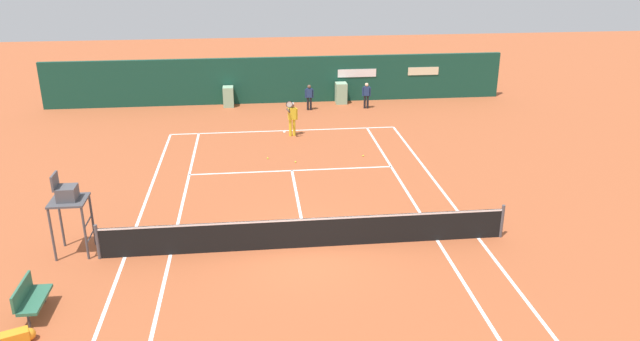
{
  "coord_description": "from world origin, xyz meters",
  "views": [
    {
      "loc": [
        -1.45,
        -16.24,
        8.75
      ],
      "look_at": [
        0.87,
        4.23,
        0.8
      ],
      "focal_mm": 34.54,
      "sensor_mm": 36.0,
      "label": 1
    }
  ],
  "objects_px": {
    "equipment_bag": "(14,338)",
    "tennis_ball_mid_court": "(268,158)",
    "umpire_chair": "(68,200)",
    "tennis_ball_by_sideline": "(363,156)",
    "tennis_ball_near_service_line": "(295,162)",
    "ball_kid_centre_post": "(309,96)",
    "player_bench": "(30,297)",
    "ball_kid_right_post": "(366,94)",
    "player_on_baseline": "(292,116)"
  },
  "relations": [
    {
      "from": "umpire_chair",
      "to": "player_on_baseline",
      "type": "bearing_deg",
      "value": 145.66
    },
    {
      "from": "umpire_chair",
      "to": "tennis_ball_by_sideline",
      "type": "height_order",
      "value": "umpire_chair"
    },
    {
      "from": "ball_kid_centre_post",
      "to": "tennis_ball_by_sideline",
      "type": "distance_m",
      "value": 7.71
    },
    {
      "from": "equipment_bag",
      "to": "tennis_ball_mid_court",
      "type": "distance_m",
      "value": 13.23
    },
    {
      "from": "tennis_ball_by_sideline",
      "to": "player_bench",
      "type": "bearing_deg",
      "value": -134.13
    },
    {
      "from": "player_on_baseline",
      "to": "ball_kid_right_post",
      "type": "relative_size",
      "value": 1.3
    },
    {
      "from": "ball_kid_centre_post",
      "to": "tennis_ball_mid_court",
      "type": "relative_size",
      "value": 19.99
    },
    {
      "from": "player_on_baseline",
      "to": "ball_kid_right_post",
      "type": "xyz_separation_m",
      "value": [
        4.27,
        4.37,
        -0.15
      ]
    },
    {
      "from": "equipment_bag",
      "to": "ball_kid_centre_post",
      "type": "bearing_deg",
      "value": 65.77
    },
    {
      "from": "ball_kid_right_post",
      "to": "tennis_ball_near_service_line",
      "type": "relative_size",
      "value": 20.3
    },
    {
      "from": "ball_kid_right_post",
      "to": "player_on_baseline",
      "type": "bearing_deg",
      "value": 56.92
    },
    {
      "from": "equipment_bag",
      "to": "tennis_ball_by_sideline",
      "type": "bearing_deg",
      "value": 48.78
    },
    {
      "from": "player_bench",
      "to": "tennis_ball_by_sideline",
      "type": "height_order",
      "value": "player_bench"
    },
    {
      "from": "tennis_ball_by_sideline",
      "to": "player_on_baseline",
      "type": "bearing_deg",
      "value": 131.2
    },
    {
      "from": "equipment_bag",
      "to": "tennis_ball_by_sideline",
      "type": "relative_size",
      "value": 14.04
    },
    {
      "from": "ball_kid_right_post",
      "to": "ball_kid_centre_post",
      "type": "height_order",
      "value": "ball_kid_right_post"
    },
    {
      "from": "player_bench",
      "to": "equipment_bag",
      "type": "relative_size",
      "value": 1.38
    },
    {
      "from": "equipment_bag",
      "to": "tennis_ball_mid_court",
      "type": "height_order",
      "value": "equipment_bag"
    },
    {
      "from": "player_bench",
      "to": "player_on_baseline",
      "type": "distance_m",
      "value": 15.43
    },
    {
      "from": "umpire_chair",
      "to": "ball_kid_centre_post",
      "type": "distance_m",
      "value": 16.98
    },
    {
      "from": "player_on_baseline",
      "to": "tennis_ball_near_service_line",
      "type": "relative_size",
      "value": 26.49
    },
    {
      "from": "ball_kid_right_post",
      "to": "tennis_ball_near_service_line",
      "type": "bearing_deg",
      "value": 72.32
    },
    {
      "from": "player_bench",
      "to": "tennis_ball_by_sideline",
      "type": "distance_m",
      "value": 14.52
    },
    {
      "from": "umpire_chair",
      "to": "player_bench",
      "type": "relative_size",
      "value": 1.9
    },
    {
      "from": "equipment_bag",
      "to": "tennis_ball_near_service_line",
      "type": "distance_m",
      "value": 13.3
    },
    {
      "from": "ball_kid_right_post",
      "to": "tennis_ball_mid_court",
      "type": "distance_m",
      "value": 9.24
    },
    {
      "from": "player_on_baseline",
      "to": "tennis_ball_by_sideline",
      "type": "xyz_separation_m",
      "value": [
        2.76,
        -3.15,
        -0.91
      ]
    },
    {
      "from": "tennis_ball_by_sideline",
      "to": "ball_kid_right_post",
      "type": "bearing_deg",
      "value": 78.64
    },
    {
      "from": "tennis_ball_mid_court",
      "to": "tennis_ball_near_service_line",
      "type": "relative_size",
      "value": 1.0
    },
    {
      "from": "equipment_bag",
      "to": "player_on_baseline",
      "type": "relative_size",
      "value": 0.53
    },
    {
      "from": "ball_kid_right_post",
      "to": "tennis_ball_mid_court",
      "type": "bearing_deg",
      "value": 64.53
    },
    {
      "from": "umpire_chair",
      "to": "equipment_bag",
      "type": "xyz_separation_m",
      "value": [
        -0.28,
        -4.33,
        -1.53
      ]
    },
    {
      "from": "ball_kid_centre_post",
      "to": "tennis_ball_near_service_line",
      "type": "distance_m",
      "value": 8.09
    },
    {
      "from": "ball_kid_right_post",
      "to": "tennis_ball_near_service_line",
      "type": "height_order",
      "value": "ball_kid_right_post"
    },
    {
      "from": "equipment_bag",
      "to": "umpire_chair",
      "type": "bearing_deg",
      "value": 86.36
    },
    {
      "from": "umpire_chair",
      "to": "ball_kid_centre_post",
      "type": "xyz_separation_m",
      "value": [
        8.32,
        14.77,
        -0.91
      ]
    },
    {
      "from": "ball_kid_right_post",
      "to": "ball_kid_centre_post",
      "type": "xyz_separation_m",
      "value": [
        -3.06,
        -0.0,
        -0.01
      ]
    },
    {
      "from": "umpire_chair",
      "to": "ball_kid_right_post",
      "type": "distance_m",
      "value": 18.66
    },
    {
      "from": "player_on_baseline",
      "to": "ball_kid_centre_post",
      "type": "relative_size",
      "value": 1.32
    },
    {
      "from": "ball_kid_right_post",
      "to": "ball_kid_centre_post",
      "type": "bearing_deg",
      "value": 11.26
    },
    {
      "from": "equipment_bag",
      "to": "tennis_ball_near_service_line",
      "type": "bearing_deg",
      "value": 56.94
    },
    {
      "from": "equipment_bag",
      "to": "player_on_baseline",
      "type": "distance_m",
      "value": 16.49
    },
    {
      "from": "player_bench",
      "to": "umpire_chair",
      "type": "bearing_deg",
      "value": 175.7
    },
    {
      "from": "player_on_baseline",
      "to": "ball_kid_right_post",
      "type": "height_order",
      "value": "player_on_baseline"
    },
    {
      "from": "umpire_chair",
      "to": "tennis_ball_near_service_line",
      "type": "bearing_deg",
      "value": 134.34
    },
    {
      "from": "equipment_bag",
      "to": "ball_kid_centre_post",
      "type": "distance_m",
      "value": 20.95
    },
    {
      "from": "player_bench",
      "to": "ball_kid_right_post",
      "type": "relative_size",
      "value": 0.95
    },
    {
      "from": "ball_kid_right_post",
      "to": "tennis_ball_mid_court",
      "type": "xyz_separation_m",
      "value": [
        -5.51,
        -7.38,
        -0.76
      ]
    },
    {
      "from": "umpire_chair",
      "to": "player_bench",
      "type": "bearing_deg",
      "value": -4.3
    },
    {
      "from": "umpire_chair",
      "to": "player_on_baseline",
      "type": "relative_size",
      "value": 1.38
    }
  ]
}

